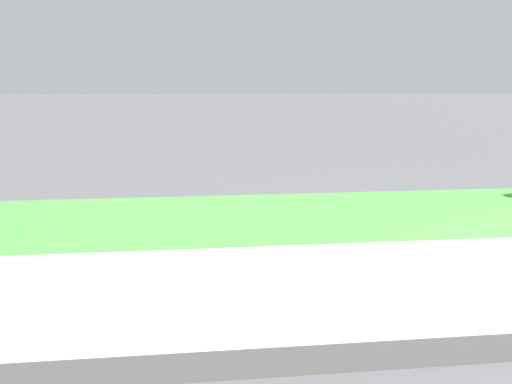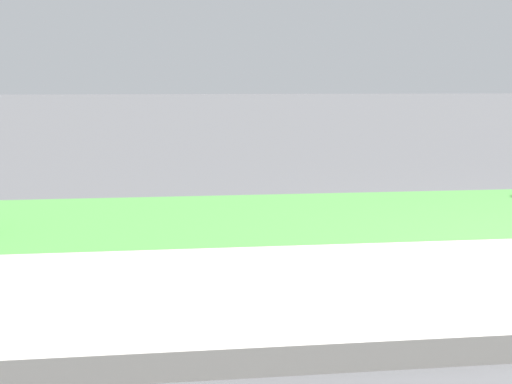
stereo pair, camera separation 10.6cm
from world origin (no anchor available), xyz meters
name	(u,v)px [view 1 (the left image)]	position (x,y,z in m)	size (l,w,h in m)	color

